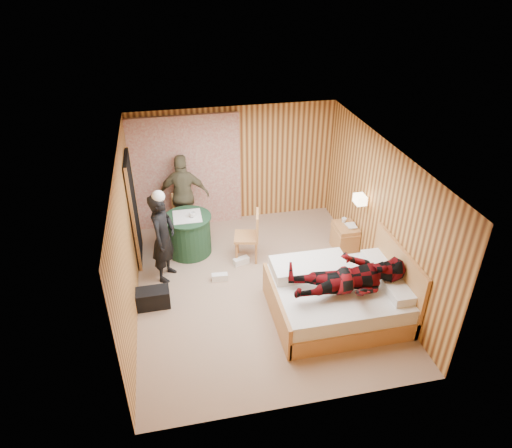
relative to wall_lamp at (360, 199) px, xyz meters
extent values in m
cube|color=tan|center=(-1.92, -0.45, -1.30)|extent=(4.20, 5.00, 0.01)
cube|color=silver|center=(-1.92, -0.45, 1.20)|extent=(4.20, 5.00, 0.01)
cube|color=#E2AB57|center=(-1.92, 2.05, -0.05)|extent=(4.20, 0.02, 2.50)
cube|color=#E2AB57|center=(-4.02, -0.45, -0.05)|extent=(0.02, 5.00, 2.50)
cube|color=#E2AB57|center=(0.18, -0.45, -0.05)|extent=(0.02, 5.00, 2.50)
cube|color=beige|center=(-2.92, 1.98, -0.10)|extent=(2.20, 0.08, 2.40)
cube|color=black|center=(-3.98, 0.95, -0.28)|extent=(0.06, 0.90, 2.05)
cylinder|color=gold|center=(0.08, 0.00, 0.00)|extent=(0.18, 0.04, 0.04)
cube|color=#FFE3B2|center=(0.00, 0.00, 0.00)|extent=(0.18, 0.24, 0.16)
cube|color=tan|center=(-0.82, -1.38, -1.14)|extent=(2.07, 1.65, 0.31)
cube|color=silver|center=(-0.82, -1.38, -0.86)|extent=(2.01, 1.59, 0.26)
cube|color=tan|center=(-1.86, -1.38, -1.01)|extent=(0.06, 1.65, 0.58)
cube|color=tan|center=(0.14, -1.38, -0.73)|extent=(0.06, 1.65, 1.14)
cube|color=white|center=(-0.02, -1.77, -0.66)|extent=(0.39, 0.57, 0.14)
cube|color=white|center=(-0.02, -0.99, -0.66)|extent=(0.39, 0.57, 0.14)
cube|color=silver|center=(-1.19, -0.91, -0.64)|extent=(1.24, 0.62, 0.19)
cube|color=tan|center=(-0.04, 0.35, -1.03)|extent=(0.40, 0.55, 0.55)
cube|color=tan|center=(-0.04, 0.35, -0.85)|extent=(0.42, 0.57, 0.03)
cylinder|color=#20472C|center=(-3.03, 0.90, -0.92)|extent=(0.84, 0.84, 0.77)
cylinder|color=#20472C|center=(-3.03, 0.90, -0.52)|extent=(0.91, 0.91, 0.03)
cube|color=white|center=(-3.03, 0.90, -0.50)|extent=(0.66, 0.66, 0.01)
cube|color=tan|center=(-3.03, 1.53, -0.85)|extent=(0.52, 0.52, 0.05)
cube|color=tan|center=(-3.08, 1.72, -0.60)|extent=(0.41, 0.16, 0.46)
cylinder|color=tan|center=(-3.15, 1.32, -1.08)|extent=(0.04, 0.04, 0.43)
cylinder|color=tan|center=(-2.91, 1.74, -1.08)|extent=(0.04, 0.04, 0.43)
cube|color=tan|center=(-1.98, 0.45, -0.82)|extent=(0.54, 0.54, 0.05)
cube|color=tan|center=(-1.78, 0.41, -0.55)|extent=(0.14, 0.45, 0.49)
cylinder|color=tan|center=(-2.12, 0.67, -1.07)|extent=(0.04, 0.04, 0.46)
cylinder|color=tan|center=(-1.84, 0.24, -1.07)|extent=(0.04, 0.04, 0.46)
cube|color=black|center=(-3.77, -0.58, -1.14)|extent=(0.57, 0.31, 0.32)
cube|color=white|center=(-2.12, 0.28, -1.23)|extent=(0.32, 0.21, 0.13)
cube|color=white|center=(-2.58, -0.12, -1.24)|extent=(0.29, 0.14, 0.13)
imported|color=black|center=(-3.49, 0.18, -0.47)|extent=(0.61, 0.72, 1.66)
imported|color=brown|center=(-3.03, 1.66, -0.44)|extent=(1.06, 0.56, 1.72)
imported|color=#62090D|center=(-0.77, -1.58, -0.30)|extent=(0.86, 0.67, 1.77)
imported|color=white|center=(-0.04, 0.30, -0.74)|extent=(0.20, 0.24, 0.02)
imported|color=white|center=(-0.04, 0.30, -0.72)|extent=(0.19, 0.24, 0.02)
imported|color=white|center=(-0.04, 0.48, -0.71)|extent=(0.13, 0.13, 0.09)
imported|color=white|center=(-2.93, 0.85, -0.45)|extent=(0.16, 0.16, 0.10)
camera|label=1|loc=(-3.27, -6.63, 3.79)|focal=32.00mm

